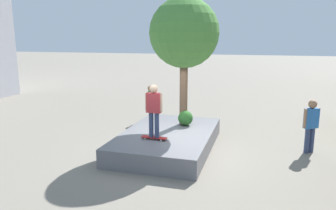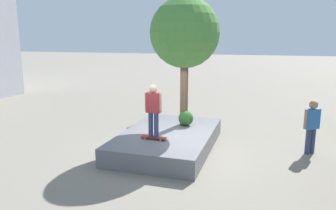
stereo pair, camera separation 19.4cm
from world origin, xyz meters
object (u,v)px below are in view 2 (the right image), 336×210
at_px(skateboard, 154,138).
at_px(bystander_watching, 152,100).
at_px(planter_ledge, 168,140).
at_px(passerby_with_bag, 312,123).
at_px(plaza_tree, 185,34).
at_px(skateboarder, 153,107).

xyz_separation_m(skateboard, bystander_watching, (-4.21, -1.58, 0.28)).
xyz_separation_m(planter_ledge, skateboard, (0.91, -0.18, 0.34)).
relative_size(planter_ledge, skateboard, 5.58).
bearing_deg(planter_ledge, bystander_watching, -151.93).
distance_m(bystander_watching, passerby_with_bag, 6.67).
relative_size(plaza_tree, skateboarder, 2.72).
height_order(skateboard, passerby_with_bag, passerby_with_bag).
relative_size(plaza_tree, bystander_watching, 2.82).
bearing_deg(skateboarder, planter_ledge, 169.03).
bearing_deg(planter_ledge, skateboard, -10.97).
height_order(planter_ledge, passerby_with_bag, passerby_with_bag).
bearing_deg(passerby_with_bag, planter_ledge, -79.35).
distance_m(skateboarder, passerby_with_bag, 4.97).
relative_size(planter_ledge, skateboarder, 2.80).
xyz_separation_m(planter_ledge, bystander_watching, (-3.30, -1.76, 0.62)).
distance_m(skateboarder, bystander_watching, 4.55).
bearing_deg(skateboarder, skateboard, 0.00).
relative_size(skateboarder, passerby_with_bag, 0.94).
bearing_deg(skateboard, passerby_with_bag, 110.70).
height_order(skateboard, skateboarder, skateboarder).
height_order(plaza_tree, bystander_watching, plaza_tree).
distance_m(planter_ledge, skateboard, 0.99).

